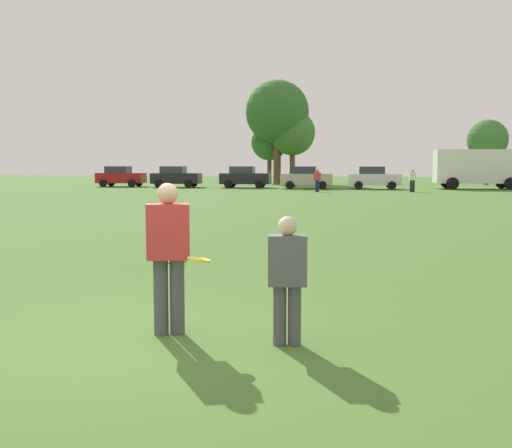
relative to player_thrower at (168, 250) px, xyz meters
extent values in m
plane|color=#47702D|center=(-0.25, -0.25, -1.03)|extent=(187.77, 187.77, 0.00)
cylinder|color=#4C4C51|center=(-0.09, -0.03, -0.57)|extent=(0.17, 0.17, 0.92)
cylinder|color=#4C4C51|center=(0.09, 0.03, -0.57)|extent=(0.17, 0.17, 0.92)
cube|color=red|center=(0.00, 0.00, 0.22)|extent=(0.57, 0.43, 0.66)
sphere|color=#D8AD8C|center=(0.00, 0.00, 0.67)|extent=(0.25, 0.25, 0.25)
cylinder|color=#4C4C51|center=(1.54, -0.14, -0.68)|extent=(0.15, 0.15, 0.69)
cylinder|color=#4C4C51|center=(1.37, -0.17, -0.68)|extent=(0.15, 0.15, 0.69)
cube|color=#595960|center=(1.46, -0.15, -0.06)|extent=(0.47, 0.32, 0.57)
sphere|color=beige|center=(1.46, -0.15, 0.33)|extent=(0.22, 0.22, 0.22)
cylinder|color=yellow|center=(0.45, -0.24, -0.07)|extent=(0.27, 0.27, 0.08)
cube|color=#D8590C|center=(-1.69, 5.21, -1.01)|extent=(0.32, 0.32, 0.03)
cone|color=orange|center=(-1.69, 5.21, -0.77)|extent=(0.24, 0.24, 0.45)
cube|color=maroon|center=(-20.49, 44.93, -0.25)|extent=(4.32, 2.11, 0.90)
cube|color=#2D333D|center=(-20.74, 44.91, 0.47)|extent=(2.12, 1.78, 0.64)
cylinder|color=black|center=(-19.26, 46.02, -0.70)|extent=(0.67, 0.27, 0.66)
cylinder|color=black|center=(-19.11, 44.03, -0.70)|extent=(0.67, 0.27, 0.66)
cylinder|color=black|center=(-21.86, 45.83, -0.70)|extent=(0.67, 0.27, 0.66)
cylinder|color=black|center=(-21.71, 43.83, -0.70)|extent=(0.67, 0.27, 0.66)
cube|color=black|center=(-15.15, 44.39, -0.25)|extent=(4.32, 2.11, 0.90)
cube|color=#2D333D|center=(-15.39, 44.37, 0.47)|extent=(2.12, 1.78, 0.64)
cylinder|color=black|center=(-13.92, 45.48, -0.70)|extent=(0.67, 0.27, 0.66)
cylinder|color=black|center=(-13.77, 43.49, -0.70)|extent=(0.67, 0.27, 0.66)
cylinder|color=black|center=(-16.52, 45.29, -0.70)|extent=(0.67, 0.27, 0.66)
cylinder|color=black|center=(-16.37, 43.30, -0.70)|extent=(0.67, 0.27, 0.66)
cube|color=black|center=(-9.07, 44.63, -0.25)|extent=(4.32, 2.11, 0.90)
cube|color=#2D333D|center=(-9.32, 44.61, 0.47)|extent=(2.12, 1.78, 0.64)
cylinder|color=black|center=(-7.84, 45.72, -0.70)|extent=(0.67, 0.27, 0.66)
cylinder|color=black|center=(-7.70, 43.73, -0.70)|extent=(0.67, 0.27, 0.66)
cylinder|color=black|center=(-10.44, 45.53, -0.70)|extent=(0.67, 0.27, 0.66)
cylinder|color=black|center=(-10.29, 43.54, -0.70)|extent=(0.67, 0.27, 0.66)
cube|color=#B7AD99|center=(-3.70, 43.58, -0.25)|extent=(4.32, 2.11, 0.90)
cube|color=#2D333D|center=(-3.95, 43.57, 0.47)|extent=(2.12, 1.78, 0.64)
cylinder|color=black|center=(-2.47, 44.68, -0.70)|extent=(0.67, 0.27, 0.66)
cylinder|color=black|center=(-2.33, 42.68, -0.70)|extent=(0.67, 0.27, 0.66)
cylinder|color=black|center=(-5.07, 44.48, -0.70)|extent=(0.67, 0.27, 0.66)
cylinder|color=black|center=(-4.92, 42.49, -0.70)|extent=(0.67, 0.27, 0.66)
cube|color=silver|center=(1.75, 44.16, -0.25)|extent=(4.32, 2.11, 0.90)
cube|color=#2D333D|center=(1.50, 44.14, 0.47)|extent=(2.12, 1.78, 0.64)
cylinder|color=black|center=(2.97, 45.26, -0.70)|extent=(0.67, 0.27, 0.66)
cylinder|color=black|center=(3.12, 43.26, -0.70)|extent=(0.67, 0.27, 0.66)
cylinder|color=black|center=(0.38, 45.06, -0.70)|extent=(0.67, 0.27, 0.66)
cylinder|color=black|center=(0.53, 43.07, -0.70)|extent=(0.67, 0.27, 0.66)
cube|color=white|center=(9.94, 46.01, 0.80)|extent=(6.97, 3.00, 2.70)
cylinder|color=black|center=(12.04, 47.54, -0.55)|extent=(0.98, 0.35, 0.96)
cylinder|color=black|center=(12.24, 44.81, -0.55)|extent=(0.98, 0.35, 0.96)
cylinder|color=black|center=(7.63, 47.21, -0.55)|extent=(0.98, 0.35, 0.96)
cylinder|color=black|center=(7.83, 44.48, -0.55)|extent=(0.98, 0.35, 0.96)
cylinder|color=#1E234C|center=(-2.31, 38.10, -0.61)|extent=(0.16, 0.16, 0.84)
cylinder|color=#1E234C|center=(-2.17, 37.99, -0.61)|extent=(0.16, 0.16, 0.84)
cube|color=red|center=(-2.24, 38.04, 0.11)|extent=(0.52, 0.49, 0.59)
sphere|color=#8C664C|center=(-2.24, 38.04, 0.51)|extent=(0.23, 0.23, 0.23)
cylinder|color=black|center=(4.60, 39.37, -0.60)|extent=(0.16, 0.16, 0.85)
cylinder|color=black|center=(4.42, 39.35, -0.60)|extent=(0.16, 0.16, 0.85)
cube|color=silver|center=(4.51, 39.36, 0.12)|extent=(0.49, 0.31, 0.60)
sphere|color=#D8AD8C|center=(4.51, 39.36, 0.53)|extent=(0.23, 0.23, 0.23)
cylinder|color=brown|center=(-9.33, 57.40, 0.31)|extent=(0.45, 0.45, 2.67)
sphere|color=#33662D|center=(-9.33, 57.40, 3.26)|extent=(3.82, 3.82, 3.82)
cylinder|color=brown|center=(-8.22, 55.69, 1.23)|extent=(0.75, 0.75, 4.51)
sphere|color=#33662D|center=(-8.22, 55.69, 6.22)|extent=(6.45, 6.45, 6.45)
cylinder|color=brown|center=(-6.68, 55.86, 0.58)|extent=(0.54, 0.54, 3.22)
sphere|color=#3D7033|center=(-6.68, 55.86, 4.14)|extent=(4.59, 4.59, 4.59)
cylinder|color=brown|center=(12.17, 56.49, 0.33)|extent=(0.45, 0.45, 2.71)
sphere|color=#3D7033|center=(12.17, 56.49, 3.32)|extent=(3.87, 3.87, 3.87)
camera|label=1|loc=(2.50, -6.97, 1.02)|focal=43.59mm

